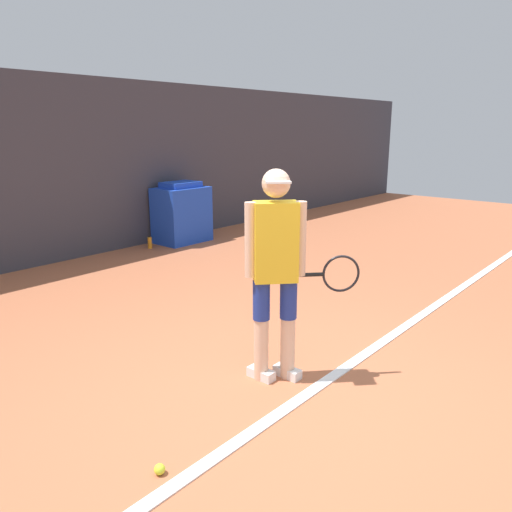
{
  "coord_description": "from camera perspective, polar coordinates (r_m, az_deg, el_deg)",
  "views": [
    {
      "loc": [
        -2.86,
        -2.03,
        2.03
      ],
      "look_at": [
        0.11,
        0.51,
        1.02
      ],
      "focal_mm": 35.0,
      "sensor_mm": 36.0,
      "label": 1
    }
  ],
  "objects": [
    {
      "name": "water_bottle",
      "position": [
        8.8,
        -12.03,
        1.52
      ],
      "size": [
        0.07,
        0.07,
        0.22
      ],
      "color": "orange",
      "rests_on": "ground_plane"
    },
    {
      "name": "ground_plane",
      "position": [
        4.05,
        4.58,
        -15.56
      ],
      "size": [
        24.0,
        24.0,
        0.0
      ],
      "primitive_type": "plane",
      "color": "#B76642"
    },
    {
      "name": "court_baseline",
      "position": [
        4.02,
        5.36,
        -15.77
      ],
      "size": [
        21.6,
        0.1,
        0.01
      ],
      "color": "white",
      "rests_on": "ground_plane"
    },
    {
      "name": "tennis_player",
      "position": [
        3.93,
        2.38,
        -1.19
      ],
      "size": [
        0.7,
        0.67,
        1.73
      ],
      "rotation": [
        0.0,
        0.0,
        -0.75
      ],
      "color": "beige",
      "rests_on": "ground_plane"
    },
    {
      "name": "tennis_ball",
      "position": [
        3.31,
        -10.96,
        -22.81
      ],
      "size": [
        0.07,
        0.07,
        0.07
      ],
      "color": "#D1E533",
      "rests_on": "ground_plane"
    },
    {
      "name": "covered_chair",
      "position": [
        9.14,
        -8.49,
        4.83
      ],
      "size": [
        0.93,
        0.65,
        1.09
      ],
      "color": "blue",
      "rests_on": "ground_plane"
    }
  ]
}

